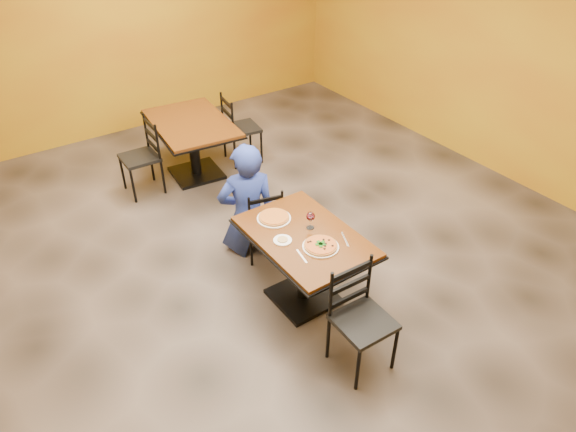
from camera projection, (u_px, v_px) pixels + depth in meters
floor at (275, 269)px, 5.29m from camera, size 7.00×8.00×0.01m
wall_back at (112, 28)px, 7.12m from camera, size 7.00×0.01×3.00m
wall_right at (524, 59)px, 6.05m from camera, size 0.01×8.00×3.00m
table_main at (304, 252)px, 4.63m from camera, size 0.83×1.23×0.75m
table_second at (192, 136)px, 6.52m from camera, size 1.03×1.42×0.75m
chair_main_near at (364, 323)px, 4.06m from camera, size 0.43×0.43×0.93m
chair_main_far at (261, 220)px, 5.28m from camera, size 0.45×0.45×0.82m
chair_second_left at (140, 158)px, 6.25m from camera, size 0.42×0.42×0.92m
chair_second_right at (242, 128)px, 6.91m from camera, size 0.48×0.48×0.93m
diner at (247, 198)px, 5.26m from camera, size 0.70×0.58×1.21m
plate_main at (321, 247)px, 4.37m from camera, size 0.31×0.31×0.01m
pizza_main at (321, 245)px, 4.36m from camera, size 0.28×0.28×0.02m
plate_far at (274, 218)px, 4.71m from camera, size 0.31×0.31×0.01m
pizza_far at (274, 217)px, 4.70m from camera, size 0.28×0.28×0.02m
side_plate at (283, 240)px, 4.45m from camera, size 0.16×0.16×0.01m
dip at (283, 239)px, 4.44m from camera, size 0.09×0.09×0.01m
wine_glass at (311, 220)px, 4.55m from camera, size 0.08×0.08×0.18m
fork at (302, 256)px, 4.28m from camera, size 0.05×0.19×0.00m
knife at (345, 239)px, 4.46m from camera, size 0.10×0.20×0.00m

